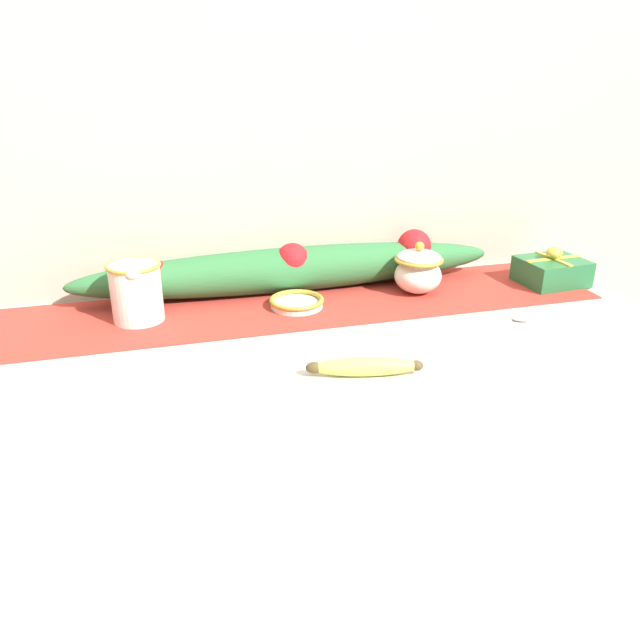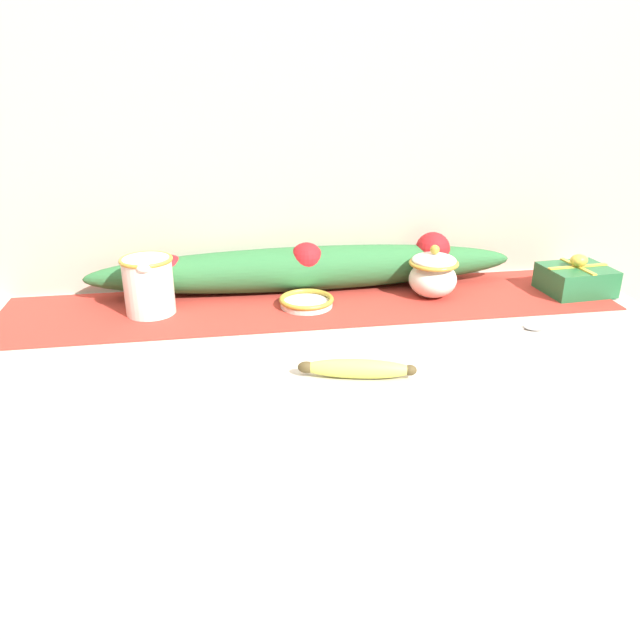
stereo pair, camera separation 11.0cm
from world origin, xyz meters
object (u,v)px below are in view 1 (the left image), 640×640
(sugar_bowl, at_px, (418,270))
(spoon, at_px, (516,318))
(gift_box, at_px, (552,270))
(banana, at_px, (365,367))
(small_dish, at_px, (297,302))
(cream_pitcher, at_px, (136,290))

(sugar_bowl, height_order, spoon, sugar_bowl)
(spoon, bearing_deg, gift_box, 61.99)
(banana, bearing_deg, small_dish, 96.43)
(cream_pitcher, bearing_deg, small_dish, -3.03)
(banana, relative_size, spoon, 1.27)
(sugar_bowl, xyz_separation_m, spoon, (0.13, -0.20, -0.05))
(small_dish, bearing_deg, gift_box, -0.93)
(banana, height_order, gift_box, gift_box)
(small_dish, distance_m, banana, 0.32)
(cream_pitcher, bearing_deg, banana, -43.88)
(cream_pitcher, distance_m, small_dish, 0.32)
(small_dish, bearing_deg, spoon, -24.22)
(banana, xyz_separation_m, gift_box, (0.56, 0.31, 0.02))
(sugar_bowl, distance_m, spoon, 0.24)
(small_dish, distance_m, spoon, 0.44)
(banana, distance_m, gift_box, 0.64)
(banana, bearing_deg, sugar_bowl, 54.49)
(banana, xyz_separation_m, spoon, (0.37, 0.14, -0.01))
(small_dish, relative_size, spoon, 0.76)
(cream_pitcher, distance_m, sugar_bowl, 0.59)
(sugar_bowl, relative_size, small_dish, 1.01)
(cream_pitcher, xyz_separation_m, gift_box, (0.91, -0.03, -0.03))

